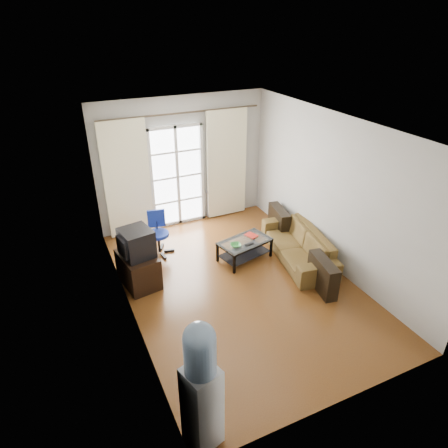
% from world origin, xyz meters
% --- Properties ---
extents(floor, '(5.20, 5.20, 0.00)m').
position_xyz_m(floor, '(0.00, 0.00, 0.00)').
color(floor, brown).
rests_on(floor, ground).
extents(ceiling, '(5.20, 5.20, 0.00)m').
position_xyz_m(ceiling, '(0.00, 0.00, 2.70)').
color(ceiling, white).
rests_on(ceiling, wall_back).
extents(wall_back, '(3.60, 0.02, 2.70)m').
position_xyz_m(wall_back, '(0.00, 2.60, 1.35)').
color(wall_back, '#BAB9B1').
rests_on(wall_back, floor).
extents(wall_front, '(3.60, 0.02, 2.70)m').
position_xyz_m(wall_front, '(0.00, -2.60, 1.35)').
color(wall_front, '#BAB9B1').
rests_on(wall_front, floor).
extents(wall_left, '(0.02, 5.20, 2.70)m').
position_xyz_m(wall_left, '(-1.80, 0.00, 1.35)').
color(wall_left, '#BAB9B1').
rests_on(wall_left, floor).
extents(wall_right, '(0.02, 5.20, 2.70)m').
position_xyz_m(wall_right, '(1.80, 0.00, 1.35)').
color(wall_right, '#BAB9B1').
rests_on(wall_right, floor).
extents(french_door, '(1.16, 0.06, 2.15)m').
position_xyz_m(french_door, '(-0.15, 2.54, 1.07)').
color(french_door, white).
rests_on(french_door, wall_back).
extents(curtain_rod, '(3.30, 0.04, 0.04)m').
position_xyz_m(curtain_rod, '(0.00, 2.50, 2.38)').
color(curtain_rod, '#4C3F2D').
rests_on(curtain_rod, wall_back).
extents(curtain_left, '(0.90, 0.07, 2.35)m').
position_xyz_m(curtain_left, '(-1.20, 2.48, 1.20)').
color(curtain_left, '#FFFACD').
rests_on(curtain_left, curtain_rod).
extents(curtain_right, '(0.90, 0.07, 2.35)m').
position_xyz_m(curtain_right, '(0.95, 2.48, 1.20)').
color(curtain_right, '#FFFACD').
rests_on(curtain_right, curtain_rod).
extents(radiator, '(0.64, 0.12, 0.64)m').
position_xyz_m(radiator, '(0.80, 2.50, 0.33)').
color(radiator, '#9A999C').
rests_on(radiator, floor).
extents(sofa, '(2.22, 1.46, 0.57)m').
position_xyz_m(sofa, '(1.38, 0.26, 0.28)').
color(sofa, brown).
rests_on(sofa, floor).
extents(coffee_table, '(1.06, 0.75, 0.39)m').
position_xyz_m(coffee_table, '(0.46, 0.65, 0.25)').
color(coffee_table, silver).
rests_on(coffee_table, floor).
extents(bowl, '(0.28, 0.28, 0.05)m').
position_xyz_m(bowl, '(0.22, 0.54, 0.41)').
color(bowl, '#328B49').
rests_on(bowl, coffee_table).
extents(book, '(0.31, 0.33, 0.02)m').
position_xyz_m(book, '(0.58, 0.73, 0.40)').
color(book, maroon).
rests_on(book, coffee_table).
extents(remote, '(0.17, 0.07, 0.02)m').
position_xyz_m(remote, '(0.47, 0.49, 0.40)').
color(remote, black).
rests_on(remote, coffee_table).
extents(tv_stand, '(0.63, 0.85, 0.57)m').
position_xyz_m(tv_stand, '(-1.51, 0.72, 0.28)').
color(tv_stand, black).
rests_on(tv_stand, floor).
extents(crt_tv, '(0.58, 0.59, 0.47)m').
position_xyz_m(crt_tv, '(-1.51, 0.71, 0.80)').
color(crt_tv, black).
rests_on(crt_tv, tv_stand).
extents(task_chair, '(0.67, 0.67, 0.83)m').
position_xyz_m(task_chair, '(-0.92, 1.54, 0.25)').
color(task_chair, black).
rests_on(task_chair, floor).
extents(water_cooler, '(0.41, 0.41, 1.62)m').
position_xyz_m(water_cooler, '(-1.60, -2.35, 0.85)').
color(water_cooler, silver).
rests_on(water_cooler, floor).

